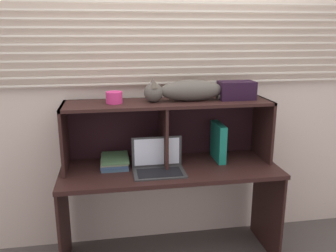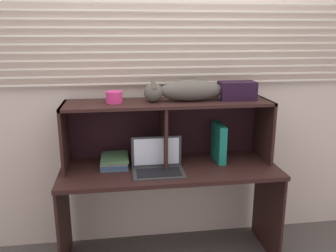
{
  "view_description": "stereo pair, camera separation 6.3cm",
  "coord_description": "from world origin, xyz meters",
  "px_view_note": "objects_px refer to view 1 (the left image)",
  "views": [
    {
      "loc": [
        -0.41,
        -2.13,
        1.67
      ],
      "look_at": [
        0.0,
        0.32,
        1.01
      ],
      "focal_mm": 38.0,
      "sensor_mm": 36.0,
      "label": 1
    },
    {
      "loc": [
        -0.35,
        -2.14,
        1.67
      ],
      "look_at": [
        0.0,
        0.32,
        1.01
      ],
      "focal_mm": 38.0,
      "sensor_mm": 36.0,
      "label": 2
    }
  ],
  "objects_px": {
    "laptop": "(158,165)",
    "book_stack": "(114,161)",
    "cat": "(186,91)",
    "binder_upright": "(218,142)",
    "small_basket": "(114,97)",
    "storage_box": "(236,90)"
  },
  "relations": [
    {
      "from": "small_basket",
      "to": "storage_box",
      "type": "distance_m",
      "value": 0.88
    },
    {
      "from": "storage_box",
      "to": "cat",
      "type": "bearing_deg",
      "value": 180.0
    },
    {
      "from": "cat",
      "to": "laptop",
      "type": "xyz_separation_m",
      "value": [
        -0.22,
        -0.16,
        -0.49
      ]
    },
    {
      "from": "cat",
      "to": "small_basket",
      "type": "relative_size",
      "value": 6.86
    },
    {
      "from": "binder_upright",
      "to": "storage_box",
      "type": "relative_size",
      "value": 1.08
    },
    {
      "from": "laptop",
      "to": "small_basket",
      "type": "bearing_deg",
      "value": 150.9
    },
    {
      "from": "laptop",
      "to": "binder_upright",
      "type": "height_order",
      "value": "binder_upright"
    },
    {
      "from": "cat",
      "to": "binder_upright",
      "type": "height_order",
      "value": "cat"
    },
    {
      "from": "laptop",
      "to": "storage_box",
      "type": "height_order",
      "value": "storage_box"
    },
    {
      "from": "binder_upright",
      "to": "storage_box",
      "type": "bearing_deg",
      "value": 0.0
    },
    {
      "from": "binder_upright",
      "to": "book_stack",
      "type": "distance_m",
      "value": 0.78
    },
    {
      "from": "book_stack",
      "to": "binder_upright",
      "type": "bearing_deg",
      "value": 0.25
    },
    {
      "from": "small_basket",
      "to": "laptop",
      "type": "bearing_deg",
      "value": -29.1
    },
    {
      "from": "cat",
      "to": "storage_box",
      "type": "xyz_separation_m",
      "value": [
        0.38,
        0.0,
        -0.01
      ]
    },
    {
      "from": "laptop",
      "to": "storage_box",
      "type": "relative_size",
      "value": 1.37
    },
    {
      "from": "laptop",
      "to": "small_basket",
      "type": "xyz_separation_m",
      "value": [
        -0.28,
        0.16,
        0.45
      ]
    },
    {
      "from": "small_basket",
      "to": "book_stack",
      "type": "bearing_deg",
      "value": -167.85
    },
    {
      "from": "laptop",
      "to": "book_stack",
      "type": "relative_size",
      "value": 1.33
    },
    {
      "from": "laptop",
      "to": "storage_box",
      "type": "distance_m",
      "value": 0.78
    },
    {
      "from": "book_stack",
      "to": "storage_box",
      "type": "relative_size",
      "value": 1.03
    },
    {
      "from": "binder_upright",
      "to": "book_stack",
      "type": "relative_size",
      "value": 1.05
    },
    {
      "from": "book_stack",
      "to": "storage_box",
      "type": "bearing_deg",
      "value": 0.22
    }
  ]
}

